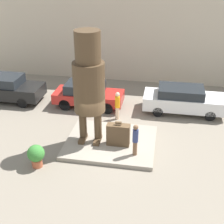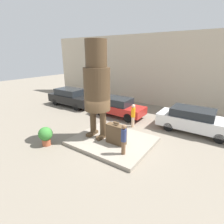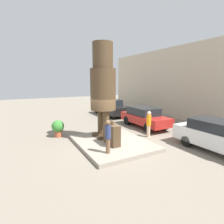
{
  "view_description": "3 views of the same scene",
  "coord_description": "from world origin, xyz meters",
  "px_view_note": "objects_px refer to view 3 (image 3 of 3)",
  "views": [
    {
      "loc": [
        2.38,
        -12.88,
        8.55
      ],
      "look_at": [
        0.08,
        -0.12,
        1.87
      ],
      "focal_mm": 50.0,
      "sensor_mm": 36.0,
      "label": 1
    },
    {
      "loc": [
        5.11,
        -7.48,
        4.94
      ],
      "look_at": [
        -0.04,
        -0.0,
        1.86
      ],
      "focal_mm": 28.0,
      "sensor_mm": 36.0,
      "label": 2
    },
    {
      "loc": [
        8.13,
        -4.51,
        3.52
      ],
      "look_at": [
        -0.11,
        0.02,
        1.84
      ],
      "focal_mm": 28.0,
      "sensor_mm": 36.0,
      "label": 3
    }
  ],
  "objects_px": {
    "giant_suitcase": "(112,134)",
    "worker_hivis": "(149,123)",
    "tourist": "(108,135)",
    "parked_car_red": "(144,117)",
    "parked_car_white": "(223,137)",
    "statue_figure": "(103,83)",
    "parked_car_black": "(110,107)",
    "planter_pot": "(58,127)"
  },
  "relations": [
    {
      "from": "giant_suitcase",
      "to": "worker_hivis",
      "type": "distance_m",
      "value": 2.98
    },
    {
      "from": "worker_hivis",
      "to": "tourist",
      "type": "bearing_deg",
      "value": -68.74
    },
    {
      "from": "tourist",
      "to": "worker_hivis",
      "type": "bearing_deg",
      "value": 111.26
    },
    {
      "from": "giant_suitcase",
      "to": "parked_car_red",
      "type": "xyz_separation_m",
      "value": [
        -2.58,
        4.27,
        0.06
      ]
    },
    {
      "from": "giant_suitcase",
      "to": "parked_car_red",
      "type": "bearing_deg",
      "value": 121.2
    },
    {
      "from": "parked_car_red",
      "to": "parked_car_white",
      "type": "bearing_deg",
      "value": 2.29
    },
    {
      "from": "parked_car_red",
      "to": "parked_car_white",
      "type": "relative_size",
      "value": 0.89
    },
    {
      "from": "statue_figure",
      "to": "parked_car_red",
      "type": "distance_m",
      "value": 4.96
    },
    {
      "from": "statue_figure",
      "to": "parked_car_red",
      "type": "relative_size",
      "value": 1.29
    },
    {
      "from": "parked_car_black",
      "to": "parked_car_red",
      "type": "relative_size",
      "value": 1.14
    },
    {
      "from": "giant_suitcase",
      "to": "parked_car_black",
      "type": "distance_m",
      "value": 9.06
    },
    {
      "from": "parked_car_black",
      "to": "parked_car_red",
      "type": "xyz_separation_m",
      "value": [
        5.44,
        0.06,
        -0.05
      ]
    },
    {
      "from": "parked_car_white",
      "to": "giant_suitcase",
      "type": "bearing_deg",
      "value": -125.0
    },
    {
      "from": "statue_figure",
      "to": "worker_hivis",
      "type": "distance_m",
      "value": 3.79
    },
    {
      "from": "parked_car_black",
      "to": "worker_hivis",
      "type": "height_order",
      "value": "worker_hivis"
    },
    {
      "from": "parked_car_red",
      "to": "worker_hivis",
      "type": "distance_m",
      "value": 2.46
    },
    {
      "from": "statue_figure",
      "to": "giant_suitcase",
      "type": "bearing_deg",
      "value": -7.61
    },
    {
      "from": "statue_figure",
      "to": "parked_car_red",
      "type": "xyz_separation_m",
      "value": [
        -1.18,
        4.08,
        -2.56
      ]
    },
    {
      "from": "statue_figure",
      "to": "parked_car_white",
      "type": "distance_m",
      "value": 6.77
    },
    {
      "from": "parked_car_red",
      "to": "worker_hivis",
      "type": "relative_size",
      "value": 2.53
    },
    {
      "from": "statue_figure",
      "to": "parked_car_black",
      "type": "xyz_separation_m",
      "value": [
        -6.61,
        4.02,
        -2.51
      ]
    },
    {
      "from": "parked_car_black",
      "to": "parked_car_red",
      "type": "height_order",
      "value": "parked_car_black"
    },
    {
      "from": "parked_car_white",
      "to": "planter_pot",
      "type": "relative_size",
      "value": 4.39
    },
    {
      "from": "tourist",
      "to": "parked_car_black",
      "type": "distance_m",
      "value": 10.17
    },
    {
      "from": "tourist",
      "to": "planter_pot",
      "type": "xyz_separation_m",
      "value": [
        -4.21,
        -1.39,
        -0.44
      ]
    },
    {
      "from": "parked_car_white",
      "to": "planter_pot",
      "type": "distance_m",
      "value": 9.23
    },
    {
      "from": "statue_figure",
      "to": "worker_hivis",
      "type": "relative_size",
      "value": 3.27
    },
    {
      "from": "parked_car_black",
      "to": "giant_suitcase",
      "type": "bearing_deg",
      "value": -27.66
    },
    {
      "from": "giant_suitcase",
      "to": "planter_pot",
      "type": "relative_size",
      "value": 1.18
    },
    {
      "from": "parked_car_red",
      "to": "worker_hivis",
      "type": "height_order",
      "value": "worker_hivis"
    },
    {
      "from": "parked_car_red",
      "to": "worker_hivis",
      "type": "bearing_deg",
      "value": -32.95
    },
    {
      "from": "tourist",
      "to": "parked_car_red",
      "type": "bearing_deg",
      "value": 124.98
    },
    {
      "from": "tourist",
      "to": "planter_pot",
      "type": "bearing_deg",
      "value": -161.77
    },
    {
      "from": "planter_pot",
      "to": "statue_figure",
      "type": "bearing_deg",
      "value": 49.91
    },
    {
      "from": "parked_car_black",
      "to": "worker_hivis",
      "type": "xyz_separation_m",
      "value": [
        7.5,
        -1.27,
        0.05
      ]
    },
    {
      "from": "parked_car_black",
      "to": "parked_car_white",
      "type": "height_order",
      "value": "parked_car_black"
    },
    {
      "from": "tourist",
      "to": "parked_car_red",
      "type": "relative_size",
      "value": 0.37
    },
    {
      "from": "giant_suitcase",
      "to": "tourist",
      "type": "height_order",
      "value": "tourist"
    },
    {
      "from": "parked_car_black",
      "to": "parked_car_white",
      "type": "relative_size",
      "value": 1.01
    },
    {
      "from": "parked_car_white",
      "to": "parked_car_red",
      "type": "bearing_deg",
      "value": -177.71
    },
    {
      "from": "parked_car_red",
      "to": "parked_car_white",
      "type": "xyz_separation_m",
      "value": [
        5.73,
        0.23,
        0.01
      ]
    },
    {
      "from": "giant_suitcase",
      "to": "parked_car_black",
      "type": "height_order",
      "value": "parked_car_black"
    }
  ]
}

